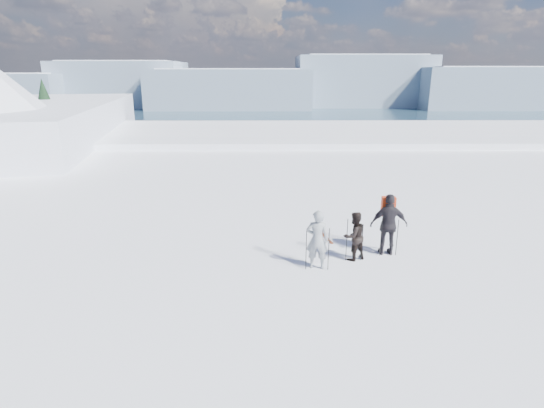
% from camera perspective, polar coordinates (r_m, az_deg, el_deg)
% --- Properties ---
extents(lake_basin, '(820.00, 820.00, 71.62)m').
position_cam_1_polar(lake_basin, '(40.99, 2.20, 0.17)').
color(lake_basin, white).
rests_on(lake_basin, ground).
extents(far_mountain_range, '(770.00, 110.00, 53.00)m').
position_cam_1_polar(far_mountain_range, '(465.16, 3.50, 15.72)').
color(far_mountain_range, slate).
rests_on(far_mountain_range, ground).
extents(near_ridge, '(31.37, 35.68, 25.62)m').
position_cam_1_polar(near_ridge, '(46.57, -32.50, 3.37)').
color(near_ridge, white).
rests_on(near_ridge, ground).
extents(skier_grey, '(0.72, 0.53, 1.80)m').
position_cam_1_polar(skier_grey, '(12.49, 6.10, -4.78)').
color(skier_grey, gray).
rests_on(skier_grey, ground).
extents(skier_dark, '(0.94, 0.87, 1.55)m').
position_cam_1_polar(skier_dark, '(13.26, 10.97, -4.26)').
color(skier_dark, black).
rests_on(skier_dark, ground).
extents(skier_pack, '(1.18, 0.53, 1.99)m').
position_cam_1_polar(skier_pack, '(13.81, 15.42, -2.71)').
color(skier_pack, black).
rests_on(skier_pack, ground).
extents(backpack, '(0.43, 0.26, 0.62)m').
position_cam_1_polar(backpack, '(13.67, 15.62, 2.78)').
color(backpack, red).
rests_on(backpack, skier_pack).
extents(ski_poles, '(2.98, 1.05, 1.36)m').
position_cam_1_polar(ski_poles, '(13.16, 10.98, -5.12)').
color(ski_poles, black).
rests_on(ski_poles, ground).
extents(skis_loose, '(0.62, 1.68, 0.03)m').
position_cam_1_polar(skis_loose, '(15.30, 6.67, -4.12)').
color(skis_loose, black).
rests_on(skis_loose, ground).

